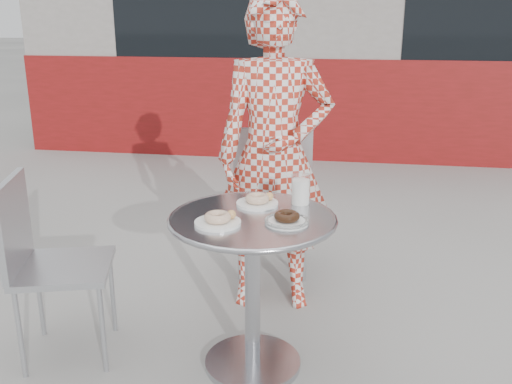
# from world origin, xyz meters

# --- Properties ---
(ground) EXTENTS (60.00, 60.00, 0.00)m
(ground) POSITION_xyz_m (0.00, 0.00, 0.00)
(ground) COLOR #A5A39D
(ground) RESTS_ON ground
(storefront) EXTENTS (6.02, 4.55, 3.00)m
(storefront) POSITION_xyz_m (-0.00, 5.56, 1.49)
(storefront) COLOR gray
(storefront) RESTS_ON ground
(bistro_table) EXTENTS (0.66, 0.66, 0.67)m
(bistro_table) POSITION_xyz_m (-0.01, 0.05, 0.50)
(bistro_table) COLOR silver
(bistro_table) RESTS_ON ground
(chair_far) EXTENTS (0.45, 0.45, 0.86)m
(chair_far) POSITION_xyz_m (-0.06, 1.02, 0.26)
(chair_far) COLOR #AEB0B6
(chair_far) RESTS_ON ground
(chair_left) EXTENTS (0.47, 0.47, 0.79)m
(chair_left) POSITION_xyz_m (-0.82, 0.02, 0.24)
(chair_left) COLOR #AEB0B6
(chair_left) RESTS_ON ground
(seated_person) EXTENTS (0.61, 0.44, 1.53)m
(seated_person) POSITION_xyz_m (-0.01, 0.65, 0.77)
(seated_person) COLOR #A72919
(seated_person) RESTS_ON ground
(plate_far) EXTENTS (0.17, 0.17, 0.05)m
(plate_far) POSITION_xyz_m (-0.02, 0.19, 0.68)
(plate_far) COLOR white
(plate_far) RESTS_ON bistro_table
(plate_near) EXTENTS (0.17, 0.17, 0.05)m
(plate_near) POSITION_xyz_m (-0.13, -0.05, 0.68)
(plate_near) COLOR white
(plate_near) RESTS_ON bistro_table
(plate_checker) EXTENTS (0.17, 0.17, 0.04)m
(plate_checker) POSITION_xyz_m (0.13, 0.00, 0.68)
(plate_checker) COLOR white
(plate_checker) RESTS_ON bistro_table
(milk_cup) EXTENTS (0.08, 0.08, 0.12)m
(milk_cup) POSITION_xyz_m (0.16, 0.23, 0.73)
(milk_cup) COLOR white
(milk_cup) RESTS_ON bistro_table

